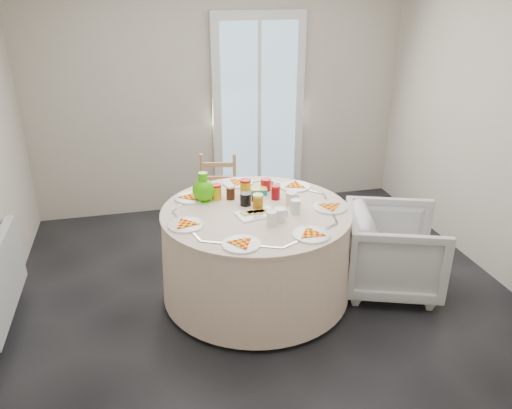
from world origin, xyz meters
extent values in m
plane|color=black|center=(0.00, 0.00, 0.00)|extent=(4.00, 4.00, 0.00)
cube|color=#BCB5A3|center=(0.00, 2.00, 1.30)|extent=(4.00, 0.02, 2.60)
cube|color=silver|center=(0.40, 1.95, 1.05)|extent=(1.00, 0.08, 2.10)
cube|color=silver|center=(-1.94, 0.20, 0.38)|extent=(0.07, 1.00, 0.55)
cylinder|color=beige|center=(-0.07, 0.13, 0.38)|extent=(1.50, 1.50, 0.76)
imported|color=silver|center=(1.04, -0.04, 0.39)|extent=(0.90, 0.93, 0.76)
cube|color=#089994|center=(0.03, 0.43, 0.79)|extent=(0.14, 0.11, 0.05)
camera|label=1|loc=(-0.88, -3.24, 2.34)|focal=35.00mm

